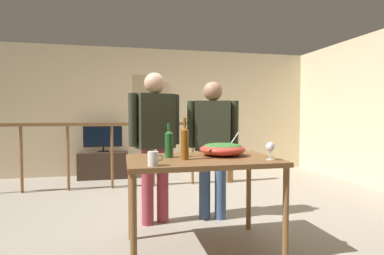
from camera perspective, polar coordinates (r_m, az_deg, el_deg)
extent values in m
plane|color=#9E9384|center=(3.70, 0.13, -16.45)|extent=(8.32, 8.32, 0.00)
cube|color=beige|center=(6.35, -5.71, 3.01)|extent=(6.40, 0.10, 2.51)
cube|color=beige|center=(5.84, 30.22, 2.73)|extent=(0.10, 4.35, 2.51)
cube|color=tan|center=(6.29, -8.39, 7.71)|extent=(0.58, 0.03, 0.42)
cylinder|color=brown|center=(5.35, -29.07, -5.25)|extent=(0.04, 0.04, 1.01)
cylinder|color=brown|center=(5.21, -21.98, -5.33)|extent=(0.04, 0.04, 1.01)
cylinder|color=brown|center=(5.14, -14.60, -5.32)|extent=(0.04, 0.04, 1.01)
cylinder|color=brown|center=(5.16, -7.15, -5.23)|extent=(0.04, 0.04, 1.01)
cylinder|color=brown|center=(5.27, 0.11, -5.05)|extent=(0.04, 0.04, 1.01)
cylinder|color=brown|center=(5.45, 6.98, -4.81)|extent=(0.04, 0.04, 1.01)
cube|color=brown|center=(5.10, -14.66, 0.62)|extent=(4.08, 0.07, 0.05)
cube|color=brown|center=(5.45, 6.98, -4.29)|extent=(0.10, 0.10, 1.11)
cube|color=#38281E|center=(6.04, -16.10, -6.68)|extent=(0.90, 0.40, 0.49)
cube|color=black|center=(6.01, -16.13, -4.27)|extent=(0.20, 0.12, 0.02)
cylinder|color=black|center=(6.00, -16.14, -3.79)|extent=(0.03, 0.03, 0.08)
cube|color=black|center=(5.95, -16.18, -1.60)|extent=(0.70, 0.06, 0.38)
cube|color=black|center=(5.92, -16.20, -1.62)|extent=(0.64, 0.01, 0.35)
cube|color=brown|center=(2.70, 1.81, -6.09)|extent=(1.28, 0.82, 0.04)
cylinder|color=brown|center=(2.35, -10.80, -17.71)|extent=(0.05, 0.05, 0.78)
cylinder|color=brown|center=(2.68, 16.99, -15.27)|extent=(0.05, 0.05, 0.78)
cylinder|color=brown|center=(3.06, -11.29, -12.91)|extent=(0.05, 0.05, 0.78)
cylinder|color=brown|center=(3.32, 10.47, -11.70)|extent=(0.05, 0.05, 0.78)
ellipsoid|color=#CC3D2D|center=(2.85, 5.67, -4.05)|extent=(0.42, 0.42, 0.12)
ellipsoid|color=#38702D|center=(2.85, 5.67, -3.42)|extent=(0.35, 0.35, 0.05)
cylinder|color=silver|center=(2.87, 7.27, -2.95)|extent=(0.15, 0.01, 0.21)
cylinder|color=silver|center=(2.66, 14.30, -5.78)|extent=(0.07, 0.07, 0.01)
cylinder|color=silver|center=(2.65, 14.31, -4.95)|extent=(0.01, 0.01, 0.07)
ellipsoid|color=silver|center=(2.65, 14.33, -3.48)|extent=(0.07, 0.07, 0.08)
cylinder|color=brown|center=(2.58, -1.34, -3.24)|extent=(0.06, 0.06, 0.25)
cone|color=brown|center=(2.57, -1.34, -0.17)|extent=(0.06, 0.06, 0.03)
cylinder|color=brown|center=(2.57, -1.34, 0.99)|extent=(0.02, 0.02, 0.08)
cylinder|color=#1E5628|center=(2.72, -4.28, -3.36)|extent=(0.07, 0.07, 0.21)
cone|color=#1E5628|center=(2.71, -4.29, -0.78)|extent=(0.07, 0.07, 0.03)
cylinder|color=#1E5628|center=(2.70, -4.29, 0.22)|extent=(0.03, 0.03, 0.06)
cylinder|color=white|center=(2.29, -7.22, -5.76)|extent=(0.08, 0.08, 0.11)
torus|color=white|center=(2.30, -5.92, -5.60)|extent=(0.05, 0.01, 0.05)
cylinder|color=#9E3842|center=(3.49, -5.47, -10.49)|extent=(0.13, 0.13, 0.83)
cylinder|color=#9E3842|center=(3.42, -8.25, -10.77)|extent=(0.13, 0.13, 0.83)
cube|color=#2D3323|center=(3.37, -6.91, 1.21)|extent=(0.45, 0.33, 0.59)
cylinder|color=#2D3323|center=(3.48, -3.10, 1.50)|extent=(0.09, 0.09, 0.56)
cylinder|color=#2D3323|center=(3.28, -10.95, 1.40)|extent=(0.09, 0.09, 0.56)
sphere|color=#D8A884|center=(3.38, -6.94, 8.14)|extent=(0.23, 0.23, 0.23)
cylinder|color=#3D5684|center=(3.59, 5.29, -10.48)|extent=(0.13, 0.13, 0.79)
cylinder|color=#3D5684|center=(3.59, 2.36, -10.46)|extent=(0.13, 0.13, 0.79)
cube|color=#2D3323|center=(3.50, 3.86, 0.36)|extent=(0.44, 0.33, 0.56)
cylinder|color=#2D3323|center=(3.50, 7.89, 0.57)|extent=(0.09, 0.09, 0.53)
cylinder|color=#2D3323|center=(3.51, -0.17, 0.60)|extent=(0.09, 0.09, 0.53)
sphere|color=#A37556|center=(3.51, 3.88, 6.72)|extent=(0.22, 0.22, 0.22)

